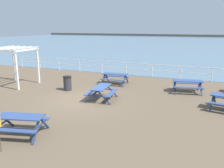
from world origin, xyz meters
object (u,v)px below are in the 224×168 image
at_px(picnic_table_near_left, 21,121).
at_px(picnic_table_corner, 188,83).
at_px(lattice_pergola, 14,57).
at_px(picnic_table_far_left, 101,90).
at_px(litter_bin, 67,83).
at_px(picnic_table_near_right, 115,76).

bearing_deg(picnic_table_near_left, picnic_table_corner, 43.67).
xyz_separation_m(picnic_table_near_left, lattice_pergola, (-6.21, 6.22, 1.41)).
distance_m(picnic_table_far_left, picnic_table_corner, 5.65).
height_order(picnic_table_corner, litter_bin, litter_bin).
bearing_deg(picnic_table_corner, picnic_table_near_right, 164.71).
distance_m(picnic_table_corner, litter_bin, 7.78).
bearing_deg(litter_bin, picnic_table_far_left, -18.72).
bearing_deg(picnic_table_near_right, picnic_table_corner, -7.31).
relative_size(picnic_table_near_left, picnic_table_far_left, 1.08).
distance_m(lattice_pergola, litter_bin, 4.49).
distance_m(picnic_table_far_left, litter_bin, 3.09).
bearing_deg(picnic_table_corner, picnic_table_near_left, -133.17).
bearing_deg(picnic_table_far_left, picnic_table_near_right, 2.74).
xyz_separation_m(picnic_table_near_left, litter_bin, (-1.99, 6.35, -0.10)).
bearing_deg(lattice_pergola, picnic_table_near_right, 22.41).
xyz_separation_m(picnic_table_far_left, picnic_table_corner, (4.42, 3.52, 0.00)).
relative_size(picnic_table_near_right, litter_bin, 2.00).
relative_size(picnic_table_corner, litter_bin, 2.18).
height_order(picnic_table_near_right, lattice_pergola, lattice_pergola).
height_order(picnic_table_near_left, picnic_table_near_right, same).
relative_size(picnic_table_near_left, picnic_table_corner, 1.03).
xyz_separation_m(picnic_table_corner, lattice_pergola, (-11.58, -2.65, 1.41)).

